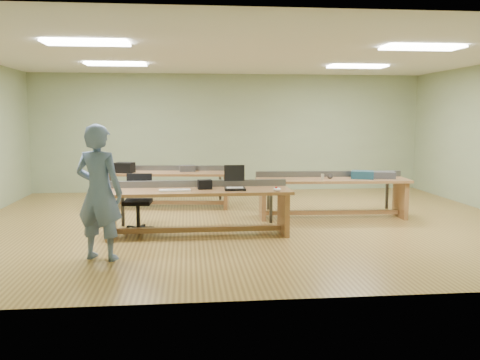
{
  "coord_description": "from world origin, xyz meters",
  "views": [
    {
      "loc": [
        -1.07,
        -9.11,
        1.93
      ],
      "look_at": [
        -0.2,
        -0.6,
        0.85
      ],
      "focal_mm": 38.0,
      "sensor_mm": 36.0,
      "label": 1
    }
  ],
  "objects_px": {
    "laptop_base": "(235,189)",
    "workbench_front": "(198,201)",
    "workbench_mid": "(332,189)",
    "camera_bag": "(205,185)",
    "task_chair": "(139,210)",
    "drinks_can": "(323,177)",
    "workbench_back": "(162,181)",
    "person": "(99,192)",
    "parts_bin_teal": "(363,175)",
    "mug": "(330,176)",
    "parts_bin_grey": "(382,175)"
  },
  "relations": [
    {
      "from": "workbench_mid",
      "to": "person",
      "type": "relative_size",
      "value": 1.58
    },
    {
      "from": "parts_bin_teal",
      "to": "mug",
      "type": "bearing_deg",
      "value": 175.64
    },
    {
      "from": "workbench_mid",
      "to": "mug",
      "type": "relative_size",
      "value": 25.66
    },
    {
      "from": "workbench_mid",
      "to": "workbench_front",
      "type": "bearing_deg",
      "value": -151.71
    },
    {
      "from": "workbench_mid",
      "to": "mug",
      "type": "xyz_separation_m",
      "value": [
        -0.04,
        -0.02,
        0.24
      ]
    },
    {
      "from": "parts_bin_teal",
      "to": "parts_bin_grey",
      "type": "xyz_separation_m",
      "value": [
        0.38,
        0.01,
        -0.01
      ]
    },
    {
      "from": "workbench_front",
      "to": "parts_bin_grey",
      "type": "height_order",
      "value": "parts_bin_grey"
    },
    {
      "from": "laptop_base",
      "to": "parts_bin_teal",
      "type": "distance_m",
      "value": 2.86
    },
    {
      "from": "mug",
      "to": "parts_bin_grey",
      "type": "bearing_deg",
      "value": -2.22
    },
    {
      "from": "workbench_back",
      "to": "laptop_base",
      "type": "height_order",
      "value": "workbench_back"
    },
    {
      "from": "camera_bag",
      "to": "workbench_front",
      "type": "bearing_deg",
      "value": -173.65
    },
    {
      "from": "workbench_front",
      "to": "parts_bin_teal",
      "type": "relative_size",
      "value": 7.22
    },
    {
      "from": "workbench_back",
      "to": "mug",
      "type": "distance_m",
      "value": 3.58
    },
    {
      "from": "workbench_mid",
      "to": "workbench_back",
      "type": "xyz_separation_m",
      "value": [
        -3.28,
        1.49,
        0.0
      ]
    },
    {
      "from": "laptop_base",
      "to": "parts_bin_grey",
      "type": "height_order",
      "value": "parts_bin_grey"
    },
    {
      "from": "mug",
      "to": "person",
      "type": "bearing_deg",
      "value": -147.28
    },
    {
      "from": "workbench_front",
      "to": "person",
      "type": "relative_size",
      "value": 1.64
    },
    {
      "from": "laptop_base",
      "to": "drinks_can",
      "type": "relative_size",
      "value": 3.07
    },
    {
      "from": "workbench_front",
      "to": "drinks_can",
      "type": "height_order",
      "value": "workbench_front"
    },
    {
      "from": "parts_bin_grey",
      "to": "mug",
      "type": "height_order",
      "value": "parts_bin_grey"
    },
    {
      "from": "task_chair",
      "to": "workbench_mid",
      "type": "bearing_deg",
      "value": 15.65
    },
    {
      "from": "laptop_base",
      "to": "workbench_front",
      "type": "bearing_deg",
      "value": 169.12
    },
    {
      "from": "workbench_mid",
      "to": "camera_bag",
      "type": "xyz_separation_m",
      "value": [
        -2.46,
        -1.18,
        0.27
      ]
    },
    {
      "from": "task_chair",
      "to": "drinks_can",
      "type": "relative_size",
      "value": 8.81
    },
    {
      "from": "drinks_can",
      "to": "workbench_front",
      "type": "bearing_deg",
      "value": -155.58
    },
    {
      "from": "person",
      "to": "mug",
      "type": "relative_size",
      "value": 16.19
    },
    {
      "from": "person",
      "to": "task_chair",
      "type": "bearing_deg",
      "value": -79.44
    },
    {
      "from": "workbench_back",
      "to": "parts_bin_grey",
      "type": "relative_size",
      "value": 6.41
    },
    {
      "from": "workbench_front",
      "to": "camera_bag",
      "type": "relative_size",
      "value": 13.36
    },
    {
      "from": "workbench_back",
      "to": "drinks_can",
      "type": "relative_size",
      "value": 27.83
    },
    {
      "from": "parts_bin_teal",
      "to": "mug",
      "type": "xyz_separation_m",
      "value": [
        -0.62,
        0.05,
        -0.03
      ]
    },
    {
      "from": "camera_bag",
      "to": "parts_bin_grey",
      "type": "distance_m",
      "value": 3.61
    },
    {
      "from": "laptop_base",
      "to": "workbench_mid",
      "type": "bearing_deg",
      "value": 34.98
    },
    {
      "from": "parts_bin_teal",
      "to": "drinks_can",
      "type": "xyz_separation_m",
      "value": [
        -0.8,
        -0.08,
        -0.02
      ]
    },
    {
      "from": "person",
      "to": "parts_bin_grey",
      "type": "xyz_separation_m",
      "value": [
        4.88,
        2.45,
        -0.1
      ]
    },
    {
      "from": "parts_bin_teal",
      "to": "mug",
      "type": "relative_size",
      "value": 3.67
    },
    {
      "from": "parts_bin_teal",
      "to": "parts_bin_grey",
      "type": "distance_m",
      "value": 0.38
    },
    {
      "from": "person",
      "to": "parts_bin_teal",
      "type": "bearing_deg",
      "value": -130.0
    },
    {
      "from": "workbench_back",
      "to": "mug",
      "type": "xyz_separation_m",
      "value": [
        3.24,
        -1.5,
        0.24
      ]
    },
    {
      "from": "laptop_base",
      "to": "camera_bag",
      "type": "xyz_separation_m",
      "value": [
        -0.48,
        0.15,
        0.06
      ]
    },
    {
      "from": "workbench_front",
      "to": "workbench_mid",
      "type": "height_order",
      "value": "same"
    },
    {
      "from": "person",
      "to": "drinks_can",
      "type": "relative_size",
      "value": 16.96
    },
    {
      "from": "laptop_base",
      "to": "task_chair",
      "type": "height_order",
      "value": "task_chair"
    },
    {
      "from": "workbench_mid",
      "to": "laptop_base",
      "type": "bearing_deg",
      "value": -142.96
    },
    {
      "from": "parts_bin_grey",
      "to": "parts_bin_teal",
      "type": "bearing_deg",
      "value": -178.73
    },
    {
      "from": "workbench_back",
      "to": "camera_bag",
      "type": "xyz_separation_m",
      "value": [
        0.82,
        -2.67,
        0.27
      ]
    },
    {
      "from": "task_chair",
      "to": "drinks_can",
      "type": "bearing_deg",
      "value": 14.07
    },
    {
      "from": "workbench_front",
      "to": "workbench_back",
      "type": "bearing_deg",
      "value": 104.65
    },
    {
      "from": "person",
      "to": "laptop_base",
      "type": "xyz_separation_m",
      "value": [
        1.94,
        1.17,
        -0.15
      ]
    },
    {
      "from": "workbench_front",
      "to": "workbench_back",
      "type": "distance_m",
      "value": 2.79
    }
  ]
}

